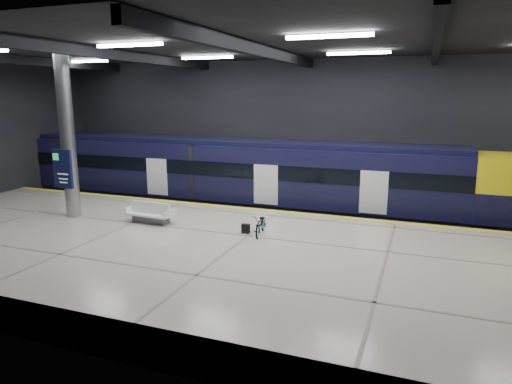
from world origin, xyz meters
The scene contains 10 objects.
ground centered at (0.00, 0.00, 0.00)m, with size 30.00×30.00×0.00m, color black.
room_shell centered at (0.00, 0.00, 5.72)m, with size 30.10×16.10×8.05m.
platform centered at (0.00, -2.50, 0.55)m, with size 30.00×11.00×1.10m, color beige.
safety_strip centered at (0.00, 2.75, 1.11)m, with size 30.00×0.40×0.01m, color yellow.
rails centered at (0.00, 5.50, 0.08)m, with size 30.00×1.52×0.16m.
train centered at (-2.28, 5.50, 2.06)m, with size 29.40×2.84×3.79m.
bench centered at (-4.31, -0.76, 1.40)m, with size 2.01×0.94×0.87m.
bicycle centered at (0.42, -0.72, 1.51)m, with size 0.54×1.56×0.82m, color #99999E.
pannier_bag centered at (-0.18, -0.72, 1.28)m, with size 0.30×0.18×0.35m, color black.
info_column centered at (-8.00, -1.03, 4.46)m, with size 0.90×0.78×6.90m.
Camera 1 is at (5.94, -15.95, 6.21)m, focal length 32.00 mm.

